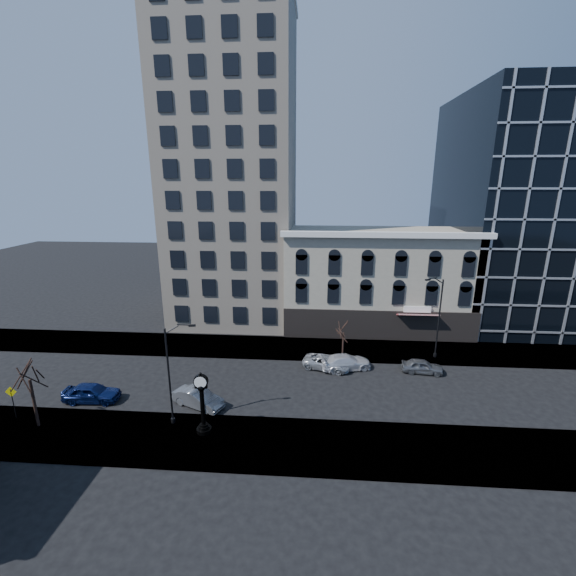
# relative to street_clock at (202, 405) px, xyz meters

# --- Properties ---
(ground) EXTENTS (160.00, 160.00, 0.00)m
(ground) POSITION_rel_street_clock_xyz_m (3.33, 7.13, -2.27)
(ground) COLOR black
(ground) RESTS_ON ground
(sidewalk_far) EXTENTS (160.00, 6.00, 0.12)m
(sidewalk_far) POSITION_rel_street_clock_xyz_m (3.33, 15.13, -2.21)
(sidewalk_far) COLOR gray
(sidewalk_far) RESTS_ON ground
(sidewalk_near) EXTENTS (160.00, 6.00, 0.12)m
(sidewalk_near) POSITION_rel_street_clock_xyz_m (3.33, -0.87, -2.21)
(sidewalk_near) COLOR gray
(sidewalk_near) RESTS_ON ground
(cream_tower) EXTENTS (15.90, 15.40, 42.50)m
(cream_tower) POSITION_rel_street_clock_xyz_m (-2.78, 26.01, 17.05)
(cream_tower) COLOR beige
(cream_tower) RESTS_ON ground
(victorian_row) EXTENTS (22.60, 11.19, 12.50)m
(victorian_row) POSITION_rel_street_clock_xyz_m (15.33, 23.02, 3.72)
(victorian_row) COLOR #A69D89
(victorian_row) RESTS_ON ground
(glass_office) EXTENTS (20.00, 20.15, 28.00)m
(glass_office) POSITION_rel_street_clock_xyz_m (35.33, 28.03, 11.73)
(glass_office) COLOR black
(glass_office) RESTS_ON ground
(street_clock) EXTENTS (1.08, 1.08, 4.76)m
(street_clock) POSITION_rel_street_clock_xyz_m (0.00, 0.00, 0.00)
(street_clock) COLOR black
(street_clock) RESTS_ON sidewalk_near
(street_lamp_near) EXTENTS (2.06, 0.64, 8.03)m
(street_lamp_near) POSITION_rel_street_clock_xyz_m (-2.08, 1.04, 3.91)
(street_lamp_near) COLOR black
(street_lamp_near) RESTS_ON sidewalk_near
(street_lamp_far) EXTENTS (2.12, 1.14, 8.76)m
(street_lamp_far) POSITION_rel_street_clock_xyz_m (19.85, 13.63, 4.46)
(street_lamp_far) COLOR black
(street_lamp_far) RESTS_ON sidewalk_far
(bare_tree_near) EXTENTS (3.56, 3.56, 6.11)m
(bare_tree_near) POSITION_rel_street_clock_xyz_m (-12.54, -0.19, 2.47)
(bare_tree_near) COLOR black
(bare_tree_near) RESTS_ON sidewalk_near
(bare_tree_far) EXTENTS (2.37, 2.37, 4.07)m
(bare_tree_far) POSITION_rel_street_clock_xyz_m (10.89, 13.53, 0.91)
(bare_tree_far) COLOR black
(bare_tree_far) RESTS_ON sidewalk_far
(warning_sign) EXTENTS (0.86, 0.12, 2.65)m
(warning_sign) POSITION_rel_street_clock_xyz_m (-14.98, 0.66, -0.33)
(warning_sign) COLOR black
(warning_sign) RESTS_ON sidewalk_near
(car_near_a) EXTENTS (4.64, 2.07, 1.55)m
(car_near_a) POSITION_rel_street_clock_xyz_m (-10.49, 3.49, -1.50)
(car_near_a) COLOR #0C194C
(car_near_a) RESTS_ON ground
(car_near_b) EXTENTS (4.66, 3.21, 1.45)m
(car_near_b) POSITION_rel_street_clock_xyz_m (-1.43, 3.40, -1.55)
(car_near_b) COLOR #595B60
(car_near_b) RESTS_ON ground
(car_far_a) EXTENTS (5.08, 3.34, 1.30)m
(car_far_a) POSITION_rel_street_clock_xyz_m (9.19, 10.67, -1.62)
(car_far_a) COLOR #A5A8AD
(car_far_a) RESTS_ON ground
(car_far_b) EXTENTS (5.41, 3.33, 1.46)m
(car_far_b) POSITION_rel_street_clock_xyz_m (10.98, 10.74, -1.54)
(car_far_b) COLOR silver
(car_far_b) RESTS_ON ground
(car_far_c) EXTENTS (4.00, 1.97, 1.31)m
(car_far_c) POSITION_rel_street_clock_xyz_m (18.25, 10.51, -1.62)
(car_far_c) COLOR #595B60
(car_far_c) RESTS_ON ground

